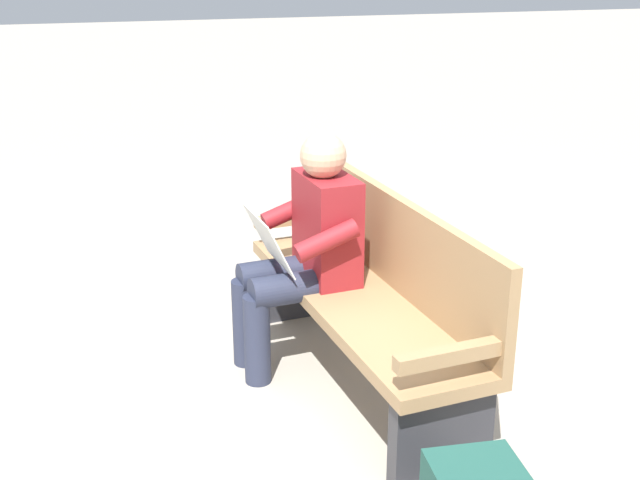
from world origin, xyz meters
TOP-DOWN VIEW (x-y plane):
  - ground_plane at (0.00, 0.00)m, footprint 40.00×40.00m
  - bench_near at (0.01, -0.07)m, footprint 1.84×0.64m
  - person_seated at (0.26, 0.19)m, footprint 0.60×0.60m

SIDE VIEW (x-z plane):
  - ground_plane at x=0.00m, z-range 0.00..0.00m
  - bench_near at x=0.01m, z-range 0.01..0.91m
  - person_seated at x=0.26m, z-range 0.04..1.22m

